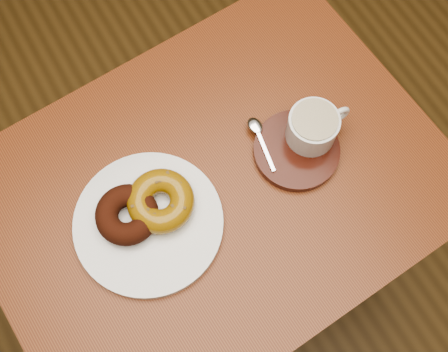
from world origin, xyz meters
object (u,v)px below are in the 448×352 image
donut_plate (149,223)px  saucer (296,150)px  cafe_table (215,206)px  coffee_cup (313,127)px

donut_plate → saucer: 0.28m
cafe_table → saucer: 0.20m
cafe_table → donut_plate: 0.18m
donut_plate → coffee_cup: bearing=-0.3°
donut_plate → coffee_cup: size_ratio=2.17×
donut_plate → coffee_cup: (0.32, -0.00, 0.04)m
saucer → coffee_cup: size_ratio=1.31×
cafe_table → coffee_cup: size_ratio=7.14×
cafe_table → coffee_cup: coffee_cup is taller
cafe_table → saucer: (0.15, -0.02, 0.13)m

